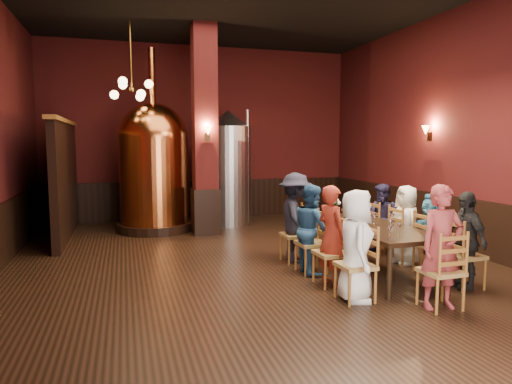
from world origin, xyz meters
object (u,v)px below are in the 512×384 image
object	(u,v)px
person_2	(312,229)
copper_kettle	(154,165)
dining_table	(372,229)
person_0	(356,246)
rose_vase	(336,204)
person_1	(331,236)
steel_vessel	(228,168)

from	to	relation	value
person_2	copper_kettle	distance (m)	4.72
dining_table	person_0	world-z (taller)	person_0
person_0	rose_vase	xyz separation A→B (m)	(0.71, 2.02, 0.24)
person_1	rose_vase	xyz separation A→B (m)	(0.73, 1.35, 0.24)
person_2	steel_vessel	size ratio (longest dim) A/B	0.49
rose_vase	copper_kettle	bearing A→B (deg)	129.18
person_1	copper_kettle	size ratio (longest dim) A/B	0.35
dining_table	copper_kettle	xyz separation A→B (m)	(-2.95, 4.47, 0.80)
dining_table	person_0	xyz separation A→B (m)	(-0.83, -1.02, 0.02)
person_2	copper_kettle	size ratio (longest dim) A/B	0.34
dining_table	person_2	world-z (taller)	person_2
person_2	steel_vessel	bearing A→B (deg)	5.28
dining_table	person_1	world-z (taller)	person_1
person_0	person_1	size ratio (longest dim) A/B	1.00
copper_kettle	rose_vase	world-z (taller)	copper_kettle
dining_table	steel_vessel	xyz separation A→B (m)	(-1.16, 4.77, 0.70)
person_0	rose_vase	world-z (taller)	person_0
dining_table	rose_vase	bearing A→B (deg)	95.23
person_1	steel_vessel	xyz separation A→B (m)	(-0.32, 5.12, 0.68)
person_1	rose_vase	world-z (taller)	person_1
rose_vase	dining_table	bearing A→B (deg)	-83.37
person_1	steel_vessel	world-z (taller)	steel_vessel
copper_kettle	rose_vase	distance (m)	4.51
person_1	person_2	distance (m)	0.66
person_0	steel_vessel	bearing A→B (deg)	21.58
dining_table	person_1	bearing A→B (deg)	-158.78
person_2	copper_kettle	bearing A→B (deg)	28.09
dining_table	rose_vase	distance (m)	1.04
person_2	person_1	bearing A→B (deg)	-177.15
person_0	steel_vessel	world-z (taller)	steel_vessel
copper_kettle	steel_vessel	world-z (taller)	copper_kettle
copper_kettle	rose_vase	size ratio (longest dim) A/B	13.23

